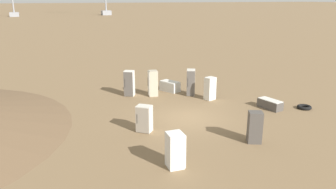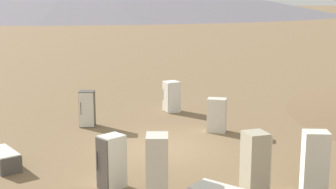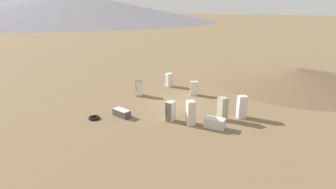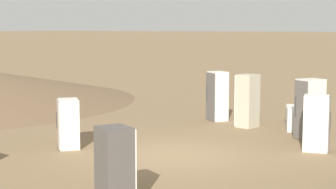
# 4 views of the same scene
# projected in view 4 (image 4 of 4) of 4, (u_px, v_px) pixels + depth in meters

# --- Properties ---
(ground_plane) EXTENTS (1000.00, 1000.00, 0.00)m
(ground_plane) POSITION_uv_depth(u_px,v_px,m) (173.00, 155.00, 15.35)
(ground_plane) COLOR brown
(discarded_fridge_2) EXTENTS (0.84, 0.73, 1.59)m
(discarded_fridge_2) POSITION_uv_depth(u_px,v_px,m) (317.00, 123.00, 15.77)
(discarded_fridge_2) COLOR silver
(discarded_fridge_2) RESTS_ON ground_plane
(discarded_fridge_3) EXTENTS (0.87, 0.95, 1.89)m
(discarded_fridge_3) POSITION_uv_depth(u_px,v_px,m) (310.00, 109.00, 17.39)
(discarded_fridge_3) COLOR beige
(discarded_fridge_3) RESTS_ON ground_plane
(discarded_fridge_4) EXTENTS (0.96, 0.94, 1.43)m
(discarded_fridge_4) POSITION_uv_depth(u_px,v_px,m) (68.00, 124.00, 16.17)
(discarded_fridge_4) COLOR beige
(discarded_fridge_4) RESTS_ON ground_plane
(discarded_fridge_5) EXTENTS (0.84, 0.83, 1.57)m
(discarded_fridge_5) POSITION_uv_depth(u_px,v_px,m) (115.00, 167.00, 10.87)
(discarded_fridge_5) COLOR #4C4742
(discarded_fridge_5) RESTS_ON ground_plane
(discarded_fridge_6) EXTENTS (0.73, 0.74, 1.85)m
(discarded_fridge_6) POSITION_uv_depth(u_px,v_px,m) (247.00, 101.00, 19.59)
(discarded_fridge_6) COLOR #B2A88E
(discarded_fridge_6) RESTS_ON ground_plane
(discarded_fridge_7) EXTENTS (0.89, 0.87, 1.84)m
(discarded_fridge_7) POSITION_uv_depth(u_px,v_px,m) (217.00, 96.00, 21.01)
(discarded_fridge_7) COLOR silver
(discarded_fridge_7) RESTS_ON ground_plane
(discarded_fridge_8) EXTENTS (1.34, 1.69, 0.76)m
(discarded_fridge_8) POSITION_uv_depth(u_px,v_px,m) (298.00, 118.00, 19.31)
(discarded_fridge_8) COLOR silver
(discarded_fridge_8) RESTS_ON ground_plane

